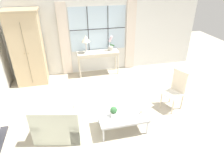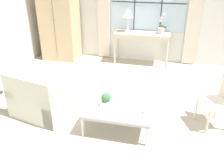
{
  "view_description": "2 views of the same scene",
  "coord_description": "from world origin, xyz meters",
  "px_view_note": "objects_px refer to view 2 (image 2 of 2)",
  "views": [
    {
      "loc": [
        -1.11,
        -3.66,
        3.23
      ],
      "look_at": [
        -0.18,
        0.25,
        0.94
      ],
      "focal_mm": 32.0,
      "sensor_mm": 36.0,
      "label": 1
    },
    {
      "loc": [
        0.63,
        -3.5,
        2.52
      ],
      "look_at": [
        -0.19,
        -0.08,
        0.73
      ],
      "focal_mm": 40.0,
      "sensor_mm": 36.0,
      "label": 2
    }
  ],
  "objects_px": {
    "coffee_table": "(118,111)",
    "armoire": "(59,16)",
    "table_lamp": "(128,14)",
    "potted_orchid": "(161,26)",
    "console_table": "(142,36)",
    "pillar_candle": "(145,111)",
    "side_chair_wooden": "(223,94)",
    "potted_plant_small": "(106,100)",
    "armchair_upholstered": "(45,99)"
  },
  "relations": [
    {
      "from": "coffee_table",
      "to": "armoire",
      "type": "bearing_deg",
      "value": 127.64
    },
    {
      "from": "armoire",
      "to": "table_lamp",
      "type": "relative_size",
      "value": 3.93
    },
    {
      "from": "potted_orchid",
      "to": "coffee_table",
      "type": "distance_m",
      "value": 3.13
    },
    {
      "from": "console_table",
      "to": "pillar_candle",
      "type": "distance_m",
      "value": 3.07
    },
    {
      "from": "side_chair_wooden",
      "to": "armoire",
      "type": "bearing_deg",
      "value": 148.24
    },
    {
      "from": "console_table",
      "to": "potted_orchid",
      "type": "relative_size",
      "value": 2.77
    },
    {
      "from": "pillar_candle",
      "to": "table_lamp",
      "type": "bearing_deg",
      "value": 105.33
    },
    {
      "from": "potted_plant_small",
      "to": "coffee_table",
      "type": "bearing_deg",
      "value": -5.91
    },
    {
      "from": "armchair_upholstered",
      "to": "pillar_candle",
      "type": "xyz_separation_m",
      "value": [
        1.81,
        -0.27,
        0.19
      ]
    },
    {
      "from": "table_lamp",
      "to": "side_chair_wooden",
      "type": "distance_m",
      "value": 3.26
    },
    {
      "from": "table_lamp",
      "to": "armchair_upholstered",
      "type": "distance_m",
      "value": 3.11
    },
    {
      "from": "coffee_table",
      "to": "potted_plant_small",
      "type": "bearing_deg",
      "value": 174.09
    },
    {
      "from": "pillar_candle",
      "to": "coffee_table",
      "type": "bearing_deg",
      "value": 173.47
    },
    {
      "from": "console_table",
      "to": "potted_orchid",
      "type": "xyz_separation_m",
      "value": [
        0.46,
        0.06,
        0.28
      ]
    },
    {
      "from": "coffee_table",
      "to": "potted_orchid",
      "type": "bearing_deg",
      "value": 81.81
    },
    {
      "from": "armchair_upholstered",
      "to": "coffee_table",
      "type": "height_order",
      "value": "armchair_upholstered"
    },
    {
      "from": "armoire",
      "to": "table_lamp",
      "type": "xyz_separation_m",
      "value": [
        1.81,
        0.12,
        0.11
      ]
    },
    {
      "from": "armchair_upholstered",
      "to": "side_chair_wooden",
      "type": "height_order",
      "value": "side_chair_wooden"
    },
    {
      "from": "console_table",
      "to": "side_chair_wooden",
      "type": "height_order",
      "value": "side_chair_wooden"
    },
    {
      "from": "coffee_table",
      "to": "side_chair_wooden",
      "type": "bearing_deg",
      "value": 18.17
    },
    {
      "from": "armoire",
      "to": "potted_orchid",
      "type": "bearing_deg",
      "value": 3.42
    },
    {
      "from": "armoire",
      "to": "armchair_upholstered",
      "type": "distance_m",
      "value": 2.92
    },
    {
      "from": "armoire",
      "to": "console_table",
      "type": "bearing_deg",
      "value": 2.5
    },
    {
      "from": "table_lamp",
      "to": "side_chair_wooden",
      "type": "xyz_separation_m",
      "value": [
        2.0,
        -2.48,
        -0.69
      ]
    },
    {
      "from": "console_table",
      "to": "coffee_table",
      "type": "distance_m",
      "value": 2.99
    },
    {
      "from": "side_chair_wooden",
      "to": "pillar_candle",
      "type": "distance_m",
      "value": 1.3
    },
    {
      "from": "armchair_upholstered",
      "to": "potted_orchid",
      "type": "bearing_deg",
      "value": 57.08
    },
    {
      "from": "table_lamp",
      "to": "potted_orchid",
      "type": "xyz_separation_m",
      "value": [
        0.85,
        0.04,
        -0.25
      ]
    },
    {
      "from": "table_lamp",
      "to": "pillar_candle",
      "type": "bearing_deg",
      "value": -74.67
    },
    {
      "from": "side_chair_wooden",
      "to": "potted_orchid",
      "type": "bearing_deg",
      "value": 114.58
    },
    {
      "from": "armchair_upholstered",
      "to": "potted_plant_small",
      "type": "distance_m",
      "value": 1.23
    },
    {
      "from": "potted_orchid",
      "to": "coffee_table",
      "type": "relative_size",
      "value": 0.46
    },
    {
      "from": "armoire",
      "to": "coffee_table",
      "type": "height_order",
      "value": "armoire"
    },
    {
      "from": "console_table",
      "to": "coffee_table",
      "type": "relative_size",
      "value": 1.29
    },
    {
      "from": "armoire",
      "to": "potted_orchid",
      "type": "distance_m",
      "value": 2.66
    },
    {
      "from": "console_table",
      "to": "pillar_candle",
      "type": "relative_size",
      "value": 12.71
    },
    {
      "from": "armchair_upholstered",
      "to": "pillar_candle",
      "type": "bearing_deg",
      "value": -8.51
    },
    {
      "from": "potted_plant_small",
      "to": "pillar_candle",
      "type": "height_order",
      "value": "potted_plant_small"
    },
    {
      "from": "armoire",
      "to": "coffee_table",
      "type": "xyz_separation_m",
      "value": [
        2.22,
        -2.87,
        -0.79
      ]
    },
    {
      "from": "side_chair_wooden",
      "to": "coffee_table",
      "type": "distance_m",
      "value": 1.68
    },
    {
      "from": "table_lamp",
      "to": "armchair_upholstered",
      "type": "relative_size",
      "value": 0.5
    },
    {
      "from": "potted_orchid",
      "to": "potted_plant_small",
      "type": "height_order",
      "value": "potted_orchid"
    },
    {
      "from": "armoire",
      "to": "potted_plant_small",
      "type": "bearing_deg",
      "value": -54.76
    },
    {
      "from": "armchair_upholstered",
      "to": "pillar_candle",
      "type": "relative_size",
      "value": 10.6
    },
    {
      "from": "table_lamp",
      "to": "armchair_upholstered",
      "type": "bearing_deg",
      "value": -109.33
    },
    {
      "from": "side_chair_wooden",
      "to": "coffee_table",
      "type": "height_order",
      "value": "side_chair_wooden"
    },
    {
      "from": "coffee_table",
      "to": "pillar_candle",
      "type": "distance_m",
      "value": 0.44
    },
    {
      "from": "console_table",
      "to": "potted_orchid",
      "type": "bearing_deg",
      "value": 7.75
    },
    {
      "from": "armoire",
      "to": "pillar_candle",
      "type": "xyz_separation_m",
      "value": [
        2.64,
        -2.92,
        -0.7
      ]
    },
    {
      "from": "console_table",
      "to": "coffee_table",
      "type": "height_order",
      "value": "console_table"
    }
  ]
}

